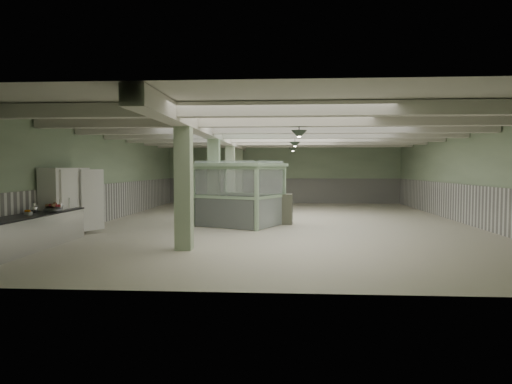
# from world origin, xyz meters

# --- Properties ---
(floor) EXTENTS (20.00, 20.00, 0.00)m
(floor) POSITION_xyz_m (0.00, 0.00, 0.00)
(floor) COLOR beige
(floor) RESTS_ON ground
(ceiling) EXTENTS (14.00, 20.00, 0.02)m
(ceiling) POSITION_xyz_m (0.00, 0.00, 3.60)
(ceiling) COLOR beige
(ceiling) RESTS_ON wall_back
(wall_back) EXTENTS (14.00, 0.02, 3.60)m
(wall_back) POSITION_xyz_m (0.00, 10.00, 1.80)
(wall_back) COLOR #9DB490
(wall_back) RESTS_ON floor
(wall_front) EXTENTS (14.00, 0.02, 3.60)m
(wall_front) POSITION_xyz_m (0.00, -10.00, 1.80)
(wall_front) COLOR #9DB490
(wall_front) RESTS_ON floor
(wall_left) EXTENTS (0.02, 20.00, 3.60)m
(wall_left) POSITION_xyz_m (-7.00, 0.00, 1.80)
(wall_left) COLOR #9DB490
(wall_left) RESTS_ON floor
(wall_right) EXTENTS (0.02, 20.00, 3.60)m
(wall_right) POSITION_xyz_m (7.00, 0.00, 1.80)
(wall_right) COLOR #9DB490
(wall_right) RESTS_ON floor
(wainscot_left) EXTENTS (0.05, 19.90, 1.50)m
(wainscot_left) POSITION_xyz_m (-6.97, 0.00, 0.75)
(wainscot_left) COLOR white
(wainscot_left) RESTS_ON floor
(wainscot_right) EXTENTS (0.05, 19.90, 1.50)m
(wainscot_right) POSITION_xyz_m (6.97, 0.00, 0.75)
(wainscot_right) COLOR white
(wainscot_right) RESTS_ON floor
(wainscot_back) EXTENTS (13.90, 0.05, 1.50)m
(wainscot_back) POSITION_xyz_m (0.00, 9.97, 0.75)
(wainscot_back) COLOR white
(wainscot_back) RESTS_ON floor
(girder) EXTENTS (0.45, 19.90, 0.40)m
(girder) POSITION_xyz_m (-2.50, 0.00, 3.38)
(girder) COLOR beige
(girder) RESTS_ON ceiling
(beam_a) EXTENTS (13.90, 0.35, 0.32)m
(beam_a) POSITION_xyz_m (0.00, -7.50, 3.42)
(beam_a) COLOR beige
(beam_a) RESTS_ON ceiling
(beam_b) EXTENTS (13.90, 0.35, 0.32)m
(beam_b) POSITION_xyz_m (0.00, -5.00, 3.42)
(beam_b) COLOR beige
(beam_b) RESTS_ON ceiling
(beam_c) EXTENTS (13.90, 0.35, 0.32)m
(beam_c) POSITION_xyz_m (0.00, -2.50, 3.42)
(beam_c) COLOR beige
(beam_c) RESTS_ON ceiling
(beam_d) EXTENTS (13.90, 0.35, 0.32)m
(beam_d) POSITION_xyz_m (0.00, 0.00, 3.42)
(beam_d) COLOR beige
(beam_d) RESTS_ON ceiling
(beam_e) EXTENTS (13.90, 0.35, 0.32)m
(beam_e) POSITION_xyz_m (0.00, 2.50, 3.42)
(beam_e) COLOR beige
(beam_e) RESTS_ON ceiling
(beam_f) EXTENTS (13.90, 0.35, 0.32)m
(beam_f) POSITION_xyz_m (0.00, 5.00, 3.42)
(beam_f) COLOR beige
(beam_f) RESTS_ON ceiling
(beam_g) EXTENTS (13.90, 0.35, 0.32)m
(beam_g) POSITION_xyz_m (0.00, 7.50, 3.42)
(beam_g) COLOR beige
(beam_g) RESTS_ON ceiling
(column_a) EXTENTS (0.42, 0.42, 3.60)m
(column_a) POSITION_xyz_m (-2.50, -6.00, 1.80)
(column_a) COLOR #9FB491
(column_a) RESTS_ON floor
(column_b) EXTENTS (0.42, 0.42, 3.60)m
(column_b) POSITION_xyz_m (-2.50, -1.00, 1.80)
(column_b) COLOR #9FB491
(column_b) RESTS_ON floor
(column_c) EXTENTS (0.42, 0.42, 3.60)m
(column_c) POSITION_xyz_m (-2.50, 4.00, 1.80)
(column_c) COLOR #9FB491
(column_c) RESTS_ON floor
(column_d) EXTENTS (0.42, 0.42, 3.60)m
(column_d) POSITION_xyz_m (-2.50, 8.00, 1.80)
(column_d) COLOR #9FB491
(column_d) RESTS_ON floor
(pendant_front) EXTENTS (0.44, 0.44, 0.22)m
(pendant_front) POSITION_xyz_m (0.50, -5.00, 3.05)
(pendant_front) COLOR #28362A
(pendant_front) RESTS_ON ceiling
(pendant_mid) EXTENTS (0.44, 0.44, 0.22)m
(pendant_mid) POSITION_xyz_m (0.50, 0.50, 3.05)
(pendant_mid) COLOR #28362A
(pendant_mid) RESTS_ON ceiling
(pendant_back) EXTENTS (0.44, 0.44, 0.22)m
(pendant_back) POSITION_xyz_m (0.50, 5.50, 3.05)
(pendant_back) COLOR #28362A
(pendant_back) RESTS_ON ceiling
(prep_counter) EXTENTS (0.91, 5.20, 0.91)m
(prep_counter) POSITION_xyz_m (-6.54, -6.55, 0.46)
(prep_counter) COLOR silver
(prep_counter) RESTS_ON floor
(pitcher_near) EXTENTS (0.30, 0.31, 0.31)m
(pitcher_near) POSITION_xyz_m (-6.39, -4.92, 1.06)
(pitcher_near) COLOR silver
(pitcher_near) RESTS_ON prep_counter
(pitcher_far) EXTENTS (0.25, 0.27, 0.28)m
(pitcher_far) POSITION_xyz_m (-6.63, -5.83, 1.04)
(pitcher_far) COLOR silver
(pitcher_far) RESTS_ON prep_counter
(veg_colander) EXTENTS (0.54, 0.54, 0.23)m
(veg_colander) POSITION_xyz_m (-6.38, -5.31, 1.01)
(veg_colander) COLOR #45444A
(veg_colander) RESTS_ON prep_counter
(orange_bowl) EXTENTS (0.26, 0.26, 0.08)m
(orange_bowl) POSITION_xyz_m (-6.56, -6.24, 0.94)
(orange_bowl) COLOR #B2B2B7
(orange_bowl) RESTS_ON prep_counter
(walkin_cooler) EXTENTS (0.95, 2.26, 2.07)m
(walkin_cooler) POSITION_xyz_m (-6.62, -4.00, 1.03)
(walkin_cooler) COLOR white
(walkin_cooler) RESTS_ON floor
(guard_booth) EXTENTS (3.62, 3.40, 2.39)m
(guard_booth) POSITION_xyz_m (-1.57, -0.88, 1.60)
(guard_booth) COLOR #99B994
(guard_booth) RESTS_ON floor
(filing_cabinet) EXTENTS (0.41, 0.56, 1.15)m
(filing_cabinet) POSITION_xyz_m (0.21, -0.43, 0.57)
(filing_cabinet) COLOR #5D5F4F
(filing_cabinet) RESTS_ON floor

